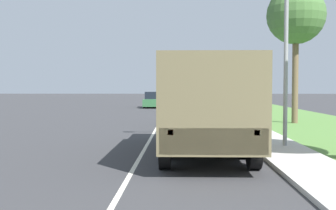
% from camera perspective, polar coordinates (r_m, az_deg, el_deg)
% --- Properties ---
extents(ground_plane, '(180.00, 180.00, 0.00)m').
position_cam_1_polar(ground_plane, '(41.41, -0.05, -0.45)').
color(ground_plane, '#38383A').
extents(lane_centre_stripe, '(0.12, 120.00, 0.00)m').
position_cam_1_polar(lane_centre_stripe, '(41.41, -0.05, -0.45)').
color(lane_centre_stripe, silver).
rests_on(lane_centre_stripe, ground).
extents(sidewalk_right, '(1.80, 120.00, 0.12)m').
position_cam_1_polar(sidewalk_right, '(41.53, 6.17, -0.38)').
color(sidewalk_right, beige).
rests_on(sidewalk_right, ground).
extents(grass_strip_right, '(7.00, 120.00, 0.02)m').
position_cam_1_polar(grass_strip_right, '(42.11, 12.15, -0.45)').
color(grass_strip_right, '#56843D').
rests_on(grass_strip_right, ground).
extents(military_truck, '(2.57, 7.61, 2.91)m').
position_cam_1_polar(military_truck, '(13.07, 4.92, 0.42)').
color(military_truck, '#606647').
rests_on(military_truck, ground).
extents(car_nearest_ahead, '(1.92, 4.21, 1.57)m').
position_cam_1_polar(car_nearest_ahead, '(23.50, 2.96, -0.96)').
color(car_nearest_ahead, '#336B3D').
rests_on(car_nearest_ahead, ground).
extents(car_second_ahead, '(1.87, 4.14, 1.45)m').
position_cam_1_polar(car_second_ahead, '(35.23, 3.02, 0.10)').
color(car_second_ahead, silver).
rests_on(car_second_ahead, ground).
extents(car_third_ahead, '(1.79, 4.81, 1.61)m').
position_cam_1_polar(car_third_ahead, '(43.04, -2.01, 0.62)').
color(car_third_ahead, '#336B3D').
rests_on(car_third_ahead, ground).
extents(car_fourth_ahead, '(1.82, 4.30, 1.50)m').
position_cam_1_polar(car_fourth_ahead, '(53.75, 2.16, 0.93)').
color(car_fourth_ahead, '#336B3D').
rests_on(car_fourth_ahead, ground).
extents(lamp_post, '(1.69, 0.24, 7.67)m').
position_cam_1_polar(lamp_post, '(14.88, 15.01, 12.20)').
color(lamp_post, gray).
rests_on(lamp_post, sidewalk_right).
extents(tree_mid_right, '(3.33, 3.33, 7.86)m').
position_cam_1_polar(tree_mid_right, '(25.62, 16.94, 11.46)').
color(tree_mid_right, brown).
rests_on(tree_mid_right, grass_strip_right).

